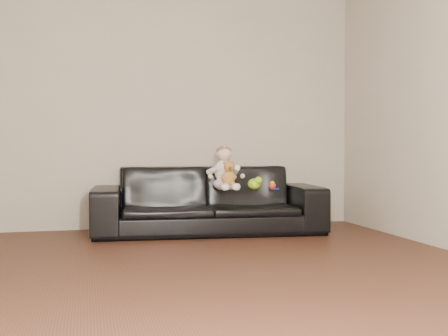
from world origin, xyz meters
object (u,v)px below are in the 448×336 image
object	(u,v)px
sofa	(208,200)
baby	(224,170)
toy_green	(254,184)
toy_rattle	(272,186)
teddy_bear	(229,174)
toy_blue_disc	(274,188)

from	to	relation	value
sofa	baby	size ratio (longest dim) A/B	5.22
toy_green	toy_rattle	xyz separation A→B (m)	(0.17, -0.06, -0.02)
sofa	teddy_bear	bearing A→B (deg)	-54.70
baby	toy_blue_disc	world-z (taller)	baby
teddy_bear	toy_blue_disc	size ratio (longest dim) A/B	2.30
teddy_bear	toy_blue_disc	bearing A→B (deg)	7.06
teddy_bear	toy_green	xyz separation A→B (m)	(0.30, 0.11, -0.11)
sofa	teddy_bear	distance (m)	0.41
toy_green	toy_blue_disc	xyz separation A→B (m)	(0.21, -0.01, -0.05)
toy_blue_disc	toy_green	bearing A→B (deg)	176.23
teddy_bear	toy_green	size ratio (longest dim) A/B	1.48
toy_rattle	sofa	bearing A→B (deg)	162.24
toy_blue_disc	baby	bearing A→B (deg)	176.13
toy_green	toy_rattle	bearing A→B (deg)	-17.94
sofa	teddy_bear	xyz separation A→B (m)	(0.15, -0.26, 0.27)
sofa	toy_green	world-z (taller)	sofa
sofa	toy_blue_disc	size ratio (longest dim) A/B	22.13
toy_green	baby	bearing A→B (deg)	176.06
baby	sofa	bearing A→B (deg)	125.37
teddy_bear	toy_blue_disc	xyz separation A→B (m)	(0.51, 0.10, -0.16)
teddy_bear	toy_blue_disc	distance (m)	0.54
toy_green	toy_rattle	distance (m)	0.18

